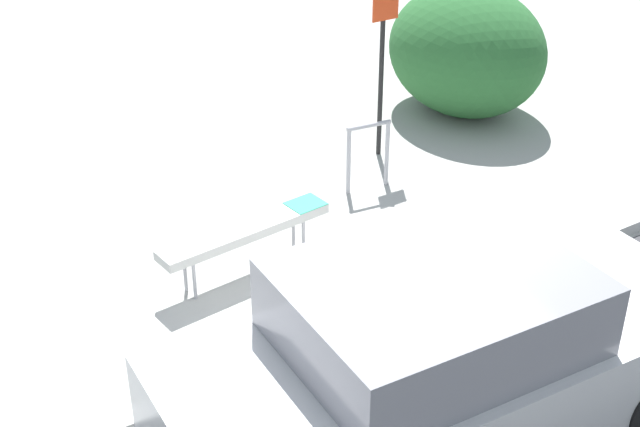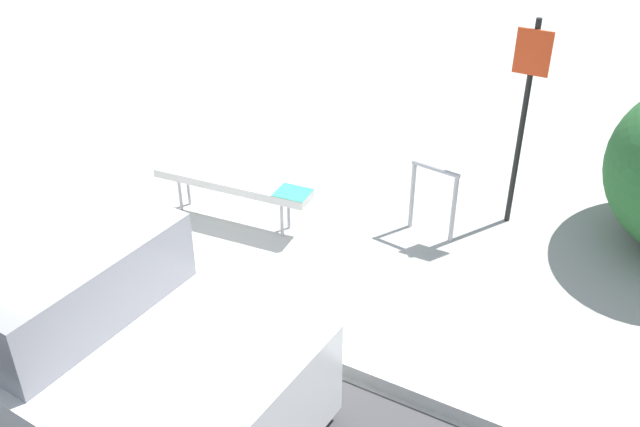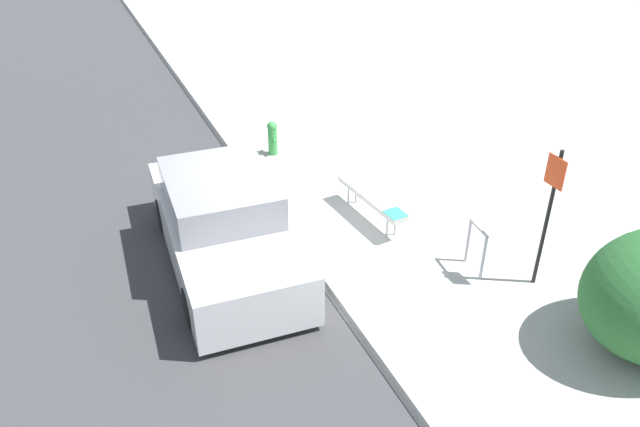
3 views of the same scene
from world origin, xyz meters
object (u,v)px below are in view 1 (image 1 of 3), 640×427
at_px(bench, 246,231).
at_px(parked_car_near, 443,361).
at_px(bike_rack, 368,149).
at_px(sign_post, 383,49).

relative_size(bench, parked_car_near, 0.42).
relative_size(bike_rack, parked_car_near, 0.19).
bearing_deg(bench, sign_post, 23.31).
relative_size(bench, bike_rack, 2.27).
distance_m(bench, sign_post, 3.21).
distance_m(bench, bike_rack, 2.19).
distance_m(bike_rack, parked_car_near, 4.04).
bearing_deg(parked_car_near, bike_rack, 65.65).
xyz_separation_m(bike_rack, parked_car_near, (-1.85, -3.59, 0.17)).
relative_size(bench, sign_post, 0.81).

